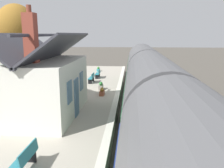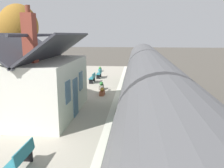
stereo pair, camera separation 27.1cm
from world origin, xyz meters
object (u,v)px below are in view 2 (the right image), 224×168
Objects in this scene: bench_mid_platform at (21,157)px; planter_corner_building at (100,69)px; train at (151,101)px; station_building at (42,85)px; bench_near_building at (99,73)px; planter_edge_near at (101,86)px; bench_by_lamp at (93,78)px; planter_bench_left at (72,85)px; planter_edge_far at (102,91)px; tree_distant at (19,26)px.

bench_mid_platform is 1.79× the size of planter_corner_building.
train is 18.41m from planter_corner_building.
train is 4.25× the size of station_building.
bench_near_building reaches higher than planter_edge_near.
bench_by_lamp is at bearing 0.87° from bench_mid_platform.
planter_bench_left is (-5.27, 1.50, -0.13)m from bench_near_building.
planter_edge_far is (-4.48, -1.51, -0.20)m from bench_by_lamp.
planter_bench_left is at bearing 7.05° from bench_mid_platform.
planter_edge_near is at bearing -21.36° from station_building.
planter_edge_far is at bearing -31.73° from station_building.
bench_near_building is at bearing -112.68° from tree_distant.
bench_mid_platform is 1.00× the size of bench_by_lamp.
planter_bench_left reaches higher than planter_corner_building.
planter_edge_far is at bearing -7.22° from bench_mid_platform.
tree_distant is (-0.06, 9.94, 5.10)m from planter_corner_building.
bench_near_building reaches higher than planter_bench_left.
bench_by_lamp is 4.73m from planter_edge_far.
tree_distant is at bearing 29.75° from station_building.
planter_edge_far is at bearing -133.90° from tree_distant.
bench_near_building is (11.41, -1.51, -1.19)m from station_building.
bench_by_lamp is (-2.47, 0.26, 0.00)m from bench_near_building.
planter_edge_far is at bearing -170.74° from planter_corner_building.
bench_by_lamp is 2.03× the size of planter_bench_left.
bench_mid_platform is at bearing 172.78° from planter_edge_far.
train is 40.73× the size of planter_bench_left.
planter_bench_left is at bearing -0.07° from station_building.
planter_edge_near is 2.44m from planter_bench_left.
bench_by_lamp is 2.95m from planter_edge_near.
bench_mid_platform is 14.64m from bench_by_lamp.
tree_distant reaches higher than planter_edge_far.
planter_edge_near reaches higher than planter_edge_far.
station_building is at bearing 148.27° from planter_edge_far.
bench_by_lamp is at bearing -23.92° from planter_bench_left.
tree_distant reaches higher than station_building.
tree_distant is at bearing 26.04° from bench_mid_platform.
station_building is at bearing 158.64° from planter_edge_near.
planter_corner_building is at bearing -5.22° from planter_bench_left.
bench_near_building is 17.11m from bench_mid_platform.
station_building reaches higher than planter_edge_near.
bench_mid_platform reaches higher than planter_edge_far.
planter_bench_left is at bearing 36.91° from train.
train is 6.03m from bench_mid_platform.
planter_corner_building is 0.96× the size of planter_edge_far.
bench_mid_platform is (-3.91, 4.49, -0.93)m from train.
train is 7.11m from planter_edge_far.
train is at bearing -164.00° from planter_corner_building.
bench_by_lamp is at bearing 18.63° from planter_edge_far.
train reaches higher than planter_edge_near.
planter_bench_left is (6.14, -0.01, -1.32)m from station_building.
planter_corner_building is (6.94, 0.35, -0.21)m from bench_by_lamp.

